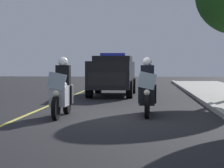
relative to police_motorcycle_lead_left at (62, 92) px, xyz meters
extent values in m
plane|color=black|center=(-0.31, 1.36, -0.70)|extent=(80.00, 80.00, 0.00)
cube|color=#9E9B93|center=(-0.31, 4.63, -0.62)|extent=(48.00, 0.24, 0.15)
cube|color=#E0D14C|center=(-0.31, -1.13, -0.70)|extent=(48.00, 0.12, 0.01)
cylinder|color=black|center=(0.76, -0.01, -0.38)|extent=(0.64, 0.13, 0.64)
cylinder|color=black|center=(-0.74, 0.01, -0.38)|extent=(0.64, 0.15, 0.64)
cube|color=silver|center=(0.03, 0.00, -0.08)|extent=(1.21, 0.46, 0.56)
ellipsoid|color=silver|center=(0.08, 0.00, 0.22)|extent=(0.57, 0.33, 0.24)
cube|color=silver|center=(0.66, -0.01, 0.35)|extent=(0.07, 0.56, 0.53)
sphere|color=#F9F4CC|center=(0.72, -0.01, 0.02)|extent=(0.17, 0.17, 0.17)
sphere|color=red|center=(0.53, -0.17, 0.28)|extent=(0.09, 0.09, 0.09)
sphere|color=#1933F2|center=(0.53, 0.15, 0.28)|extent=(0.09, 0.09, 0.09)
cube|color=black|center=(-0.20, 0.00, 0.48)|extent=(0.29, 0.40, 0.60)
cube|color=black|center=(-0.13, 0.20, -0.08)|extent=(0.18, 0.14, 0.56)
cube|color=black|center=(-0.14, -0.20, -0.08)|extent=(0.18, 0.14, 0.56)
sphere|color=white|center=(-0.18, 0.00, 0.88)|extent=(0.28, 0.28, 0.28)
cylinder|color=black|center=(0.18, 2.42, -0.38)|extent=(0.64, 0.13, 0.64)
cylinder|color=black|center=(-1.32, 2.45, -0.38)|extent=(0.64, 0.15, 0.64)
cube|color=black|center=(-0.55, 2.44, -0.08)|extent=(1.21, 0.46, 0.56)
ellipsoid|color=black|center=(-0.50, 2.43, 0.22)|extent=(0.57, 0.33, 0.24)
cube|color=silver|center=(0.08, 2.43, 0.35)|extent=(0.07, 0.56, 0.53)
sphere|color=#F9F4CC|center=(0.14, 2.42, 0.02)|extent=(0.17, 0.17, 0.17)
sphere|color=red|center=(-0.05, 2.27, 0.28)|extent=(0.09, 0.09, 0.09)
sphere|color=#1933F2|center=(-0.05, 2.59, 0.28)|extent=(0.09, 0.09, 0.09)
cube|color=black|center=(-0.78, 2.44, 0.48)|extent=(0.29, 0.40, 0.60)
cube|color=black|center=(-0.71, 2.64, -0.08)|extent=(0.18, 0.14, 0.56)
cube|color=black|center=(-0.72, 2.24, -0.08)|extent=(0.18, 0.14, 0.56)
sphere|color=white|center=(-0.76, 2.44, 0.88)|extent=(0.28, 0.28, 0.28)
cube|color=black|center=(-8.43, 0.78, 0.32)|extent=(4.93, 1.98, 1.24)
cube|color=black|center=(-8.73, 0.79, 1.02)|extent=(2.43, 1.79, 0.36)
cube|color=#2633D8|center=(-8.53, 0.78, 1.28)|extent=(0.30, 1.20, 0.14)
cube|color=black|center=(-6.03, 0.74, 0.18)|extent=(0.15, 1.62, 0.56)
cylinder|color=black|center=(-6.87, 1.66, -0.30)|extent=(0.80, 0.29, 0.80)
cylinder|color=black|center=(-6.90, -0.14, -0.30)|extent=(0.80, 0.29, 0.80)
cylinder|color=black|center=(-9.97, 1.71, -0.30)|extent=(0.80, 0.29, 0.80)
cylinder|color=black|center=(-10.00, -0.09, -0.30)|extent=(0.80, 0.29, 0.80)
camera|label=1|loc=(12.00, 2.42, 0.80)|focal=68.42mm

